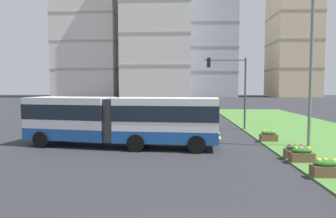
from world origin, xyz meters
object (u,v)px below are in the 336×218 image
Objects in this scene: flower_planter_5 at (269,136)px; apartment_tower_west at (89,20)px; apartment_tower_centre at (207,39)px; apartment_tower_eastcentre at (292,44)px; flower_planter_3 at (302,154)px; flower_planter_2 at (326,168)px; apartment_tower_westcentre at (157,24)px; articulated_bus at (121,120)px; car_black_sedan at (101,120)px; traffic_light_far_right at (232,81)px; flower_planter_4 at (296,151)px; streetlight_median at (311,60)px.

flower_planter_5 is 0.02× the size of apartment_tower_west.
apartment_tower_eastcentre is at bearing -0.65° from apartment_tower_centre.
flower_planter_3 is at bearing -108.68° from apartment_tower_eastcentre.
flower_planter_2 is 0.02× the size of apartment_tower_westcentre.
apartment_tower_westcentre is at bearing -165.72° from apartment_tower_eastcentre.
articulated_bus reaches higher than flower_planter_3.
flower_planter_3 is 5.73m from flower_planter_5.
car_black_sedan is at bearing -117.91° from apartment_tower_eastcentre.
apartment_tower_westcentre is (-11.98, 75.20, 19.34)m from traffic_light_far_right.
flower_planter_4 is (9.43, -2.99, -1.23)m from articulated_bus.
flower_planter_2 is 0.12× the size of streetlight_median.
apartment_tower_eastcentre is (31.47, 94.74, 13.22)m from streetlight_median.
streetlight_median is 86.19m from apartment_tower_westcentre.
flower_planter_2 is at bearing -48.38° from car_black_sedan.
flower_planter_3 is 0.18× the size of traffic_light_far_right.
flower_planter_3 is at bearing -92.08° from apartment_tower_centre.
streetlight_median reaches higher than flower_planter_4.
articulated_bus is at bearing -72.85° from apartment_tower_west.
apartment_tower_west is (-38.54, 87.96, 20.78)m from streetlight_median.
flower_planter_3 is at bearing -21.73° from articulated_bus.
streetlight_median is at bearing 64.44° from flower_planter_3.
apartment_tower_eastcentre reaches higher than articulated_bus.
flower_planter_4 is 11.53m from traffic_light_far_right.
articulated_bus is 0.26× the size of apartment_tower_westcentre.
apartment_tower_westcentre is at bearing -12.51° from apartment_tower_west.
flower_planter_4 is 0.03× the size of apartment_tower_centre.
articulated_bus is at bearing -114.26° from apartment_tower_eastcentre.
apartment_tower_westcentre reaches higher than flower_planter_4.
flower_planter_3 is 0.02× the size of apartment_tower_west.
apartment_tower_west is at bearing 113.63° from traffic_light_far_right.
apartment_tower_westcentre reaches higher than car_black_sedan.
streetlight_median is at bearing -66.02° from traffic_light_far_right.
apartment_tower_westcentre is 21.23m from apartment_tower_centre.
apartment_tower_eastcentre is at bearing 65.74° from articulated_bus.
flower_planter_2 and flower_planter_5 have the same top height.
apartment_tower_west reaches higher than apartment_tower_eastcentre.
streetlight_median is (1.90, 6.48, 4.79)m from flower_planter_2.
apartment_tower_westcentre reaches higher than streetlight_median.
flower_planter_4 is 0.18× the size of traffic_light_far_right.
apartment_tower_centre is (17.07, 12.26, -3.02)m from apartment_tower_westcentre.
flower_planter_3 is 0.03× the size of apartment_tower_centre.
flower_planter_2 is 108.10m from apartment_tower_eastcentre.
flower_planter_3 is 0.03× the size of apartment_tower_eastcentre.
flower_planter_2 is 0.03× the size of apartment_tower_eastcentre.
traffic_light_far_right reaches higher than flower_planter_4.
flower_planter_4 is 0.03× the size of apartment_tower_eastcentre.
flower_planter_3 is (12.68, -11.77, -0.33)m from car_black_sedan.
apartment_tower_westcentre is at bearing 98.90° from flower_planter_4.
articulated_bus is 10.23m from flower_planter_3.
apartment_tower_west is at bearing 111.90° from flower_planter_4.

